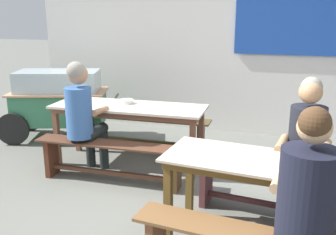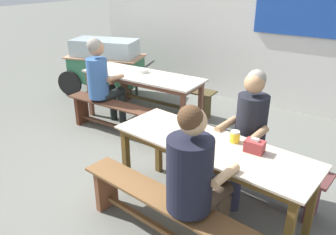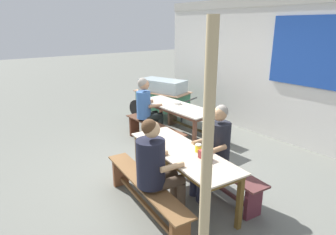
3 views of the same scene
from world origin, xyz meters
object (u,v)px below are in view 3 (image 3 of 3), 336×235
Objects in this scene: condiment_jar at (198,148)px; person_near_front at (156,165)px; bench_near_front at (145,192)px; food_cart at (162,96)px; bench_near_back at (213,170)px; person_left_back_turned at (147,105)px; person_right_near_table at (215,146)px; soup_bowl at (177,103)px; bench_far_back at (195,121)px; bench_far_front at (154,132)px; wooden_support_post at (206,189)px; dining_table_far at (176,109)px; dining_table_near at (182,156)px; tissue_box at (205,155)px.

person_near_front is at bearing -92.78° from condiment_jar.
food_cart is at bearing 140.77° from bench_near_front.
bench_near_back is 2.30m from person_left_back_turned.
person_near_front is 0.66m from condiment_jar.
bench_near_front is 1.43× the size of person_right_near_table.
person_right_near_table is 2.26m from soup_bowl.
bench_near_back is 1.39× the size of person_right_near_table.
bench_far_back and bench_near_back have the same top height.
bench_near_front is at bearing -39.23° from food_cart.
bench_far_back is at bearing 91.20° from bench_far_front.
wooden_support_post reaches higher than food_cart.
bench_far_back is 1.37× the size of person_near_front.
person_left_back_turned reaches higher than soup_bowl.
soup_bowl is at bearing -95.75° from bench_far_back.
bench_near_front is 0.89m from condiment_jar.
bench_far_back is 4.42m from wooden_support_post.
bench_far_front is at bearing 172.46° from bench_near_back.
bench_near_front is at bearing -96.15° from bench_near_back.
dining_table_far is 4.00m from wooden_support_post.
soup_bowl is at bearing 142.48° from dining_table_near.
condiment_jar is at bearing 87.22° from person_near_front.
wooden_support_post is at bearing -34.25° from dining_table_near.
dining_table_far is at bearing 149.55° from tissue_box.
tissue_box is at bearing 56.08° from bench_near_front.
person_right_near_table is 2.35m from person_left_back_turned.
bench_near_back is at bearing 103.07° from condiment_jar.
person_right_near_table is 1.95m from wooden_support_post.
bench_far_front is 10.64× the size of soup_bowl.
bench_near_back is 0.76× the size of wooden_support_post.
dining_table_near is at bearing -136.36° from condiment_jar.
person_left_back_turned reaches higher than person_near_front.
wooden_support_post reaches higher than person_near_front.
food_cart reaches higher than soup_bowl.
person_right_near_table is at bearing -9.57° from bench_far_front.
soup_bowl is at bearing 135.77° from person_near_front.
dining_table_far is at bearing 55.01° from person_left_back_turned.
bench_far_front is (0.01, -0.56, -0.38)m from dining_table_far.
dining_table_near is 18.22× the size of condiment_jar.
person_left_back_turned is at bearing 145.95° from bench_near_front.
condiment_jar reaches higher than soup_bowl.
dining_table_near is (1.83, -1.36, -0.00)m from dining_table_far.
wooden_support_post is (1.45, -0.39, 0.89)m from bench_near_front.
bench_far_back is 1.36× the size of person_left_back_turned.
soup_bowl is (-1.95, 0.90, 0.46)m from bench_near_back.
bench_far_front is at bearing -83.76° from soup_bowl.
person_right_near_table is at bearing -24.25° from dining_table_far.
condiment_jar is at bearing -41.61° from bench_far_back.
dining_table_near reaches higher than bench_near_back.
condiment_jar is 1.70m from wooden_support_post.
dining_table_near is at bearing -168.62° from tissue_box.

